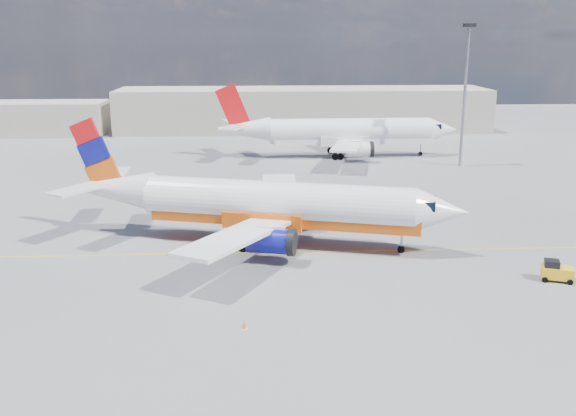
{
  "coord_description": "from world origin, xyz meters",
  "views": [
    {
      "loc": [
        -4.06,
        -48.35,
        17.76
      ],
      "look_at": [
        -1.41,
        4.44,
        3.5
      ],
      "focal_mm": 40.0,
      "sensor_mm": 36.0,
      "label": 1
    }
  ],
  "objects_px": {
    "main_jet": "(266,204)",
    "traffic_cone": "(244,325)",
    "gse_tug": "(556,271)",
    "second_jet": "(342,132)"
  },
  "relations": [
    {
      "from": "gse_tug",
      "to": "traffic_cone",
      "type": "xyz_separation_m",
      "value": [
        -23.14,
        -6.97,
        -0.51
      ]
    },
    {
      "from": "second_jet",
      "to": "gse_tug",
      "type": "relative_size",
      "value": 14.47
    },
    {
      "from": "gse_tug",
      "to": "traffic_cone",
      "type": "relative_size",
      "value": 4.94
    },
    {
      "from": "traffic_cone",
      "to": "second_jet",
      "type": "bearing_deg",
      "value": 76.65
    },
    {
      "from": "gse_tug",
      "to": "traffic_cone",
      "type": "distance_m",
      "value": 24.17
    },
    {
      "from": "main_jet",
      "to": "second_jet",
      "type": "bearing_deg",
      "value": 88.83
    },
    {
      "from": "second_jet",
      "to": "traffic_cone",
      "type": "xyz_separation_m",
      "value": [
        -13.86,
        -58.38,
        -3.44
      ]
    },
    {
      "from": "main_jet",
      "to": "traffic_cone",
      "type": "height_order",
      "value": "main_jet"
    },
    {
      "from": "second_jet",
      "to": "gse_tug",
      "type": "bearing_deg",
      "value": -80.97
    },
    {
      "from": "traffic_cone",
      "to": "main_jet",
      "type": "bearing_deg",
      "value": 84.45
    }
  ]
}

